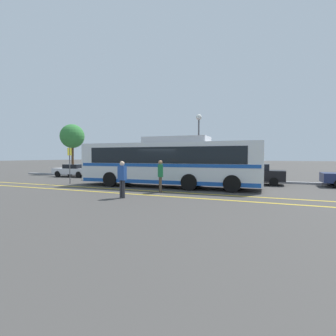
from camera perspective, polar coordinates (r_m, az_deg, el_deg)
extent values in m
plane|color=#423F3D|center=(17.46, -0.95, -4.20)|extent=(220.00, 220.00, 0.00)
cube|color=gold|center=(15.55, -3.20, -5.03)|extent=(32.01, 0.20, 0.01)
cube|color=gold|center=(14.20, -5.99, -5.77)|extent=(32.01, 0.20, 0.01)
cube|color=#99999E|center=(22.79, 5.59, -2.43)|extent=(40.01, 0.36, 0.15)
cube|color=silver|center=(17.42, 0.00, 1.15)|extent=(12.12, 3.03, 2.61)
cube|color=black|center=(17.41, 0.00, 2.80)|extent=(10.44, 2.99, 1.03)
cube|color=#194CA5|center=(17.42, 0.00, 0.72)|extent=(11.88, 3.06, 0.20)
cube|color=#194CA5|center=(17.49, 0.00, -2.74)|extent=(11.88, 3.05, 0.24)
cube|color=black|center=(20.33, -16.13, 1.41)|extent=(0.14, 2.18, 1.92)
cube|color=black|center=(20.34, -16.17, 4.52)|extent=(0.12, 1.73, 0.24)
cube|color=silver|center=(17.24, 1.88, 6.13)|extent=(4.29, 2.17, 0.39)
cube|color=black|center=(20.55, -16.71, -1.75)|extent=(0.13, 1.86, 0.04)
cube|color=black|center=(20.56, -16.71, -2.30)|extent=(0.13, 1.86, 0.04)
cylinder|color=black|center=(18.10, -12.47, -2.43)|extent=(1.01, 0.33, 1.00)
cylinder|color=black|center=(20.13, -8.78, -1.90)|extent=(1.01, 0.33, 1.00)
cylinder|color=black|center=(15.79, 4.62, -3.10)|extent=(1.01, 0.33, 1.00)
cylinder|color=black|center=(18.08, 6.69, -2.39)|extent=(1.01, 0.33, 1.00)
cylinder|color=black|center=(15.30, 13.76, -3.35)|extent=(1.01, 0.33, 1.00)
cylinder|color=black|center=(17.66, 14.67, -2.58)|extent=(1.01, 0.33, 1.00)
cube|color=silver|center=(27.87, -19.78, -0.62)|extent=(4.24, 1.87, 0.56)
cube|color=black|center=(27.77, -19.64, 0.36)|extent=(1.80, 1.59, 0.40)
cylinder|color=black|center=(28.16, -22.88, -1.21)|extent=(0.61, 0.22, 0.60)
cylinder|color=black|center=(29.37, -20.61, -1.02)|extent=(0.61, 0.22, 0.60)
cylinder|color=black|center=(26.40, -18.85, -1.38)|extent=(0.61, 0.22, 0.60)
cylinder|color=black|center=(27.69, -16.62, -1.18)|extent=(0.61, 0.22, 0.60)
cube|color=#335B33|center=(24.70, -11.32, -0.84)|extent=(4.55, 1.96, 0.62)
cube|color=black|center=(24.73, -11.56, 0.40)|extent=(1.96, 1.60, 0.45)
cylinder|color=black|center=(24.74, -7.61, -1.52)|extent=(0.61, 0.24, 0.60)
cylinder|color=black|center=(23.33, -9.43, -1.78)|extent=(0.61, 0.24, 0.60)
cylinder|color=black|center=(26.13, -13.00, -1.35)|extent=(0.61, 0.24, 0.60)
cylinder|color=black|center=(24.79, -15.02, -1.58)|extent=(0.61, 0.24, 0.60)
cube|color=maroon|center=(21.81, 2.08, -1.25)|extent=(4.23, 2.08, 0.61)
cube|color=black|center=(21.74, 2.33, 0.32)|extent=(1.84, 1.68, 0.59)
cylinder|color=black|center=(21.69, -1.91, -2.08)|extent=(0.61, 0.25, 0.60)
cylinder|color=black|center=(23.15, 0.13, -1.78)|extent=(0.61, 0.25, 0.60)
cylinder|color=black|center=(20.55, 4.28, -2.34)|extent=(0.61, 0.25, 0.60)
cylinder|color=black|center=(22.09, 6.00, -2.01)|extent=(0.61, 0.25, 0.60)
cube|color=black|center=(20.30, 18.51, -1.48)|extent=(4.08, 1.87, 0.74)
cube|color=black|center=(20.26, 18.82, 0.21)|extent=(1.73, 1.61, 0.46)
cylinder|color=black|center=(19.60, 14.68, -2.66)|extent=(0.60, 0.21, 0.60)
cylinder|color=black|center=(21.27, 15.25, -2.26)|extent=(0.60, 0.21, 0.60)
cylinder|color=black|center=(19.45, 22.04, -2.80)|extent=(0.60, 0.21, 0.60)
cylinder|color=black|center=(21.13, 22.02, -2.39)|extent=(0.60, 0.21, 0.60)
cylinder|color=black|center=(21.73, 32.30, -2.47)|extent=(0.61, 0.22, 0.60)
cylinder|color=brown|center=(14.84, -1.60, -3.68)|extent=(0.14, 0.14, 0.89)
cylinder|color=brown|center=(15.00, -1.74, -3.61)|extent=(0.14, 0.14, 0.89)
cube|color=#1E723F|center=(14.86, -1.67, -0.60)|extent=(0.43, 0.47, 0.70)
sphere|color=#9E704C|center=(14.84, -1.68, 1.22)|extent=(0.24, 0.24, 0.24)
cylinder|color=#2D2D33|center=(13.19, -10.19, -4.51)|extent=(0.14, 0.14, 0.88)
cylinder|color=#2D2D33|center=(13.07, -9.65, -4.57)|extent=(0.14, 0.14, 0.88)
cube|color=#264C99|center=(13.06, -9.95, -1.10)|extent=(0.45, 0.29, 0.70)
sphere|color=beige|center=(13.04, -9.97, 0.96)|extent=(0.24, 0.24, 0.24)
cylinder|color=#59595E|center=(20.77, -20.61, 0.49)|extent=(0.07, 0.07, 2.73)
cube|color=yellow|center=(20.76, -20.65, 3.35)|extent=(0.05, 0.40, 0.56)
cylinder|color=#59595E|center=(23.93, 6.69, 3.99)|extent=(0.14, 0.14, 5.31)
sphere|color=silver|center=(24.18, 6.73, 10.92)|extent=(0.53, 0.53, 0.53)
cylinder|color=#513823|center=(33.10, -20.05, 1.78)|extent=(0.28, 0.28, 3.38)
sphere|color=#337A38|center=(33.18, -20.12, 6.53)|extent=(2.81, 2.81, 2.81)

